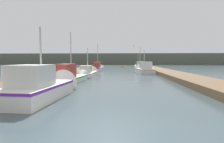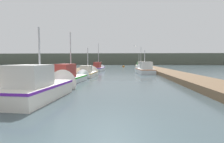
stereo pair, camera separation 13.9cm
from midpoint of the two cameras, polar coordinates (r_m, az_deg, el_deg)
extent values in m
plane|color=#38474C|center=(4.22, -2.24, -20.99)|extent=(200.00, 200.00, 0.00)
cube|color=brown|center=(20.83, -13.75, -0.57)|extent=(2.73, 40.00, 0.42)
cube|color=brown|center=(20.60, 19.07, -0.72)|extent=(2.73, 40.00, 0.42)
cube|color=#565B4C|center=(70.60, 3.43, 4.06)|extent=(120.00, 16.00, 4.11)
cube|color=silver|center=(8.49, -22.90, -6.19)|extent=(2.04, 4.08, 0.67)
cube|color=#6824AC|center=(8.45, -22.95, -4.34)|extent=(2.07, 4.11, 0.10)
cone|color=silver|center=(10.62, -16.31, -4.08)|extent=(1.75, 0.96, 1.70)
cube|color=silver|center=(7.97, -24.84, -1.21)|extent=(1.51, 1.68, 0.89)
cylinder|color=#B2B2B7|center=(8.63, -22.18, 4.84)|extent=(0.08, 0.08, 2.58)
cube|color=silver|center=(13.57, -13.52, -2.77)|extent=(1.69, 5.06, 0.47)
cube|color=#16AE13|center=(13.55, -13.53, -2.03)|extent=(1.73, 5.09, 0.10)
cone|color=silver|center=(16.34, -9.72, -1.61)|extent=(1.33, 1.03, 1.26)
cube|color=#99332D|center=(12.93, -14.58, 0.19)|extent=(1.04, 1.98, 1.01)
cylinder|color=#B2B2B7|center=(13.84, -13.08, 5.43)|extent=(0.08, 0.08, 3.42)
cube|color=silver|center=(18.79, -7.85, -0.88)|extent=(1.65, 3.75, 0.47)
cube|color=#B58934|center=(18.78, -7.85, -0.35)|extent=(1.68, 3.78, 0.10)
cone|color=silver|center=(21.07, -6.52, -0.37)|extent=(1.54, 0.94, 1.53)
cube|color=#B2AD9E|center=(18.30, -8.17, 0.86)|extent=(1.10, 1.08, 0.72)
cylinder|color=#B2B2B7|center=(19.00, -7.71, 3.77)|extent=(0.08, 0.08, 2.57)
cube|color=silver|center=(23.01, 10.90, 0.14)|extent=(2.13, 4.40, 0.63)
cube|color=orange|center=(23.00, 10.91, 0.78)|extent=(2.16, 4.43, 0.10)
cone|color=silver|center=(25.59, 9.66, 0.52)|extent=(1.76, 1.16, 1.67)
cube|color=silver|center=(22.45, 11.22, 2.00)|extent=(1.49, 1.50, 0.89)
cylinder|color=#B2B2B7|center=(23.28, 10.79, 3.96)|extent=(0.08, 0.08, 2.43)
cube|color=silver|center=(27.79, -4.42, 0.76)|extent=(1.66, 3.94, 0.57)
cube|color=#6614B8|center=(27.78, -4.42, 1.23)|extent=(1.69, 3.97, 0.10)
cone|color=silver|center=(30.02, -3.52, 0.99)|extent=(1.38, 0.80, 1.34)
cube|color=#99332D|center=(27.29, -4.63, 2.20)|extent=(1.06, 1.60, 0.85)
cylinder|color=#B2B2B7|center=(28.04, -4.32, 5.27)|extent=(0.08, 0.08, 3.81)
cube|color=silver|center=(31.71, 9.49, 0.99)|extent=(1.92, 3.99, 0.46)
cube|color=#2C7DC9|center=(31.70, 9.49, 1.30)|extent=(1.95, 4.03, 0.10)
cone|color=silver|center=(34.10, 9.46, 1.19)|extent=(1.57, 1.06, 1.49)
cube|color=#B2AD9E|center=(31.20, 9.51, 2.31)|extent=(1.22, 1.33, 1.03)
cylinder|color=#B2B2B7|center=(31.96, 9.53, 4.73)|extent=(0.08, 0.08, 3.69)
cube|color=silver|center=(37.05, 8.85, 1.53)|extent=(1.53, 4.20, 0.62)
cube|color=#AF8430|center=(37.04, 8.86, 1.91)|extent=(1.56, 4.23, 0.10)
cone|color=silver|center=(39.52, 8.72, 1.67)|extent=(1.30, 0.90, 1.25)
cube|color=#387A42|center=(36.51, 8.89, 2.58)|extent=(0.94, 1.22, 0.78)
cylinder|color=#B2B2B7|center=(37.33, 8.86, 3.84)|extent=(0.08, 0.08, 2.37)
cylinder|color=#473523|center=(12.36, -19.25, -2.28)|extent=(0.26, 0.26, 1.00)
cylinder|color=silver|center=(12.31, -19.30, 0.14)|extent=(0.30, 0.30, 0.04)
cylinder|color=#473523|center=(39.39, -3.50, 2.26)|extent=(0.28, 0.28, 1.39)
cylinder|color=silver|center=(39.38, -3.51, 3.30)|extent=(0.32, 0.32, 0.04)
cylinder|color=#473523|center=(24.85, -7.38, 0.76)|extent=(0.29, 0.29, 0.90)
cylinder|color=silver|center=(24.83, -7.38, 1.84)|extent=(0.33, 0.33, 0.04)
sphere|color=#BF6513|center=(42.66, 3.88, 1.65)|extent=(0.54, 0.54, 0.54)
cylinder|color=black|center=(42.64, 3.88, 2.34)|extent=(0.06, 0.06, 0.50)
ellipsoid|color=white|center=(26.56, 7.69, 8.23)|extent=(0.30, 0.29, 0.12)
cube|color=gray|center=(26.45, 7.50, 8.29)|extent=(0.27, 0.28, 0.07)
cube|color=gray|center=(26.66, 7.88, 8.25)|extent=(0.27, 0.28, 0.07)
camera|label=1|loc=(0.07, -89.75, 0.02)|focal=28.00mm
camera|label=2|loc=(0.07, 90.25, -0.02)|focal=28.00mm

